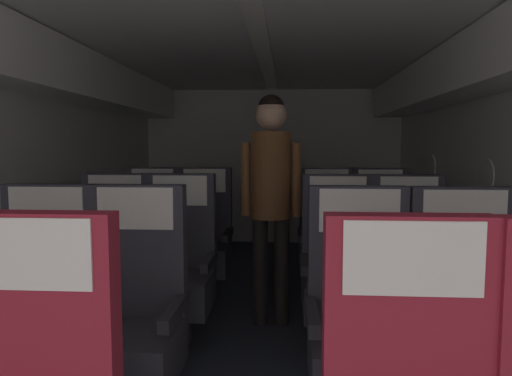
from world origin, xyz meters
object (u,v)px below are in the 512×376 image
seat_b_right_window (360,329)px  seat_d_right_aisle (381,245)px  seat_c_right_aisle (410,276)px  seat_b_left_aisle (132,323)px  seat_c_left_aisle (178,271)px  seat_c_right_window (338,274)px  seat_d_left_aisle (203,243)px  seat_d_right_window (327,244)px  seat_d_left_window (151,242)px  seat_b_right_aisle (468,334)px  seat_c_left_window (112,269)px  seat_b_left_window (41,320)px  flight_attendant (271,184)px

seat_b_right_window → seat_d_right_aisle: bearing=75.7°
seat_d_right_aisle → seat_c_right_aisle: bearing=-89.9°
seat_b_left_aisle → seat_c_left_aisle: bearing=89.6°
seat_c_right_window → seat_c_right_aisle: bearing=0.3°
seat_b_left_aisle → seat_d_right_aisle: same height
seat_d_left_aisle → seat_d_right_window: (1.05, 0.02, 0.00)m
seat_d_left_window → seat_c_left_aisle: bearing=-63.1°
seat_b_right_aisle → seat_b_left_aisle: bearing=179.3°
seat_c_left_window → seat_d_right_aisle: same height
seat_d_right_window → seat_b_left_window: bearing=-129.8°
flight_attendant → seat_c_left_aisle: bearing=-141.2°
seat_b_left_window → flight_attendant: flight_attendant is taller
flight_attendant → seat_d_left_window: bearing=162.1°
seat_b_left_window → seat_c_right_aisle: (1.94, 0.88, 0.00)m
seat_c_right_window → seat_d_left_window: size_ratio=1.00×
seat_b_right_aisle → seat_c_right_window: bearing=117.3°
seat_b_right_window → seat_c_left_aisle: same height
seat_d_left_window → seat_c_right_aisle: bearing=-24.8°
seat_d_right_window → flight_attendant: (-0.45, -0.59, 0.55)m
seat_c_right_window → seat_d_left_aisle: bearing=139.1°
seat_b_right_aisle → seat_c_left_aisle: same height
seat_b_left_window → seat_d_left_window: same height
seat_b_right_window → flight_attendant: size_ratio=0.67×
seat_b_left_window → seat_c_right_window: bearing=30.5°
seat_b_right_aisle → seat_b_right_window: 0.46m
seat_c_right_aisle → seat_d_left_aisle: 1.74m
seat_b_left_window → seat_b_left_aisle: bearing=-0.2°
seat_b_right_window → seat_c_left_aisle: bearing=139.5°
seat_c_right_window → seat_b_left_window: bearing=-149.5°
seat_d_left_window → seat_d_left_aisle: bearing=-0.3°
seat_b_right_window → seat_d_left_window: (-1.50, 1.78, 0.00)m
seat_d_right_aisle → seat_d_left_window: bearing=179.9°
seat_d_left_aisle → seat_d_right_window: same height
seat_c_right_window → seat_d_right_window: 0.92m
seat_c_right_window → flight_attendant: flight_attendant is taller
seat_b_right_aisle → seat_d_right_window: (-0.45, 1.82, 0.00)m
seat_b_right_aisle → seat_c_left_window: (-1.96, 0.92, 0.00)m
seat_c_left_aisle → seat_b_right_aisle: bearing=-31.0°
seat_c_left_window → seat_c_right_window: bearing=-0.9°
seat_d_right_window → flight_attendant: 0.93m
seat_c_left_window → flight_attendant: (1.05, 0.31, 0.55)m
seat_b_left_window → seat_b_right_aisle: size_ratio=1.00×
seat_b_left_aisle → seat_b_right_aisle: size_ratio=1.00×
seat_b_right_window → seat_c_right_aisle: (0.45, 0.88, 0.00)m
seat_c_left_window → seat_d_right_window: bearing=30.9°
seat_c_right_aisle → seat_d_right_aisle: 0.90m
seat_c_right_aisle → flight_attendant: flight_attendant is taller
seat_b_left_window → seat_d_left_aisle: same height
seat_b_left_window → seat_d_right_window: bearing=50.2°
seat_d_left_window → seat_d_right_aisle: same height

